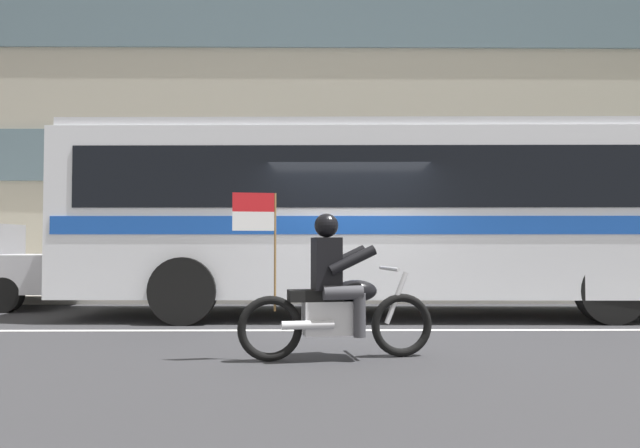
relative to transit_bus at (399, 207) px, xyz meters
The scene contains 7 objects.
ground_plane 2.42m from the transit_bus, 128.17° to the right, with size 60.00×60.00×0.00m, color #2B2B2D.
sidewalk_curb 4.41m from the transit_bus, 103.50° to the left, with size 28.00×3.80×0.15m, color #B7B2A8.
lane_center_stripe 2.76m from the transit_bus, 117.61° to the right, with size 26.60×0.14×0.01m, color silver.
office_building_facade 7.11m from the transit_bus, 98.61° to the left, with size 28.00×0.89×10.46m.
transit_bus is the anchor object (origin of this frame).
motorcycle_with_rider 4.33m from the transit_bus, 107.53° to the right, with size 2.17×0.74×1.78m.
fire_hydrant 3.65m from the transit_bus, 52.93° to the left, with size 0.22×0.30×0.75m.
Camera 1 is at (-0.53, -9.25, 1.22)m, focal length 33.72 mm.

